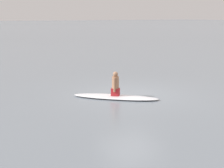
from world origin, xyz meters
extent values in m
plane|color=gray|center=(0.00, 0.00, 0.00)|extent=(400.00, 400.00, 0.00)
ellipsoid|color=white|center=(-0.24, 0.92, 0.06)|extent=(2.96, 2.95, 0.11)
cube|color=#A51E23|center=(-0.24, 0.92, 0.26)|extent=(0.40, 0.40, 0.29)
cylinder|color=#9E7051|center=(-0.24, 0.92, 0.63)|extent=(0.38, 0.38, 0.49)
sphere|color=#9E7051|center=(-0.24, 0.92, 0.96)|extent=(0.19, 0.19, 0.19)
cylinder|color=#9E7051|center=(-0.35, 1.04, 0.56)|extent=(0.11, 0.11, 0.53)
cylinder|color=#9E7051|center=(-0.12, 0.80, 0.56)|extent=(0.11, 0.11, 0.53)
camera|label=1|loc=(-10.68, 7.67, 3.17)|focal=52.72mm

